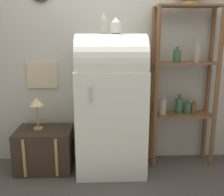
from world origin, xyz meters
name	(u,v)px	position (x,y,z in m)	size (l,w,h in m)	color
ground_plane	(112,179)	(0.00, 0.00, 0.00)	(12.00, 12.00, 0.00)	#4C4742
wall_back	(110,53)	(0.00, 0.57, 1.35)	(7.00, 0.09, 2.70)	#B7B7AD
refrigerator	(111,103)	(0.00, 0.24, 0.81)	(0.77, 0.65, 1.57)	silver
suitcase_trunk	(45,149)	(-0.78, 0.28, 0.24)	(0.64, 0.48, 0.49)	#33281E
shelf_unit	(183,81)	(0.86, 0.38, 1.03)	(0.75, 0.30, 1.88)	brown
vase_left	(104,23)	(-0.08, 0.24, 1.68)	(0.07, 0.07, 0.22)	beige
vase_center	(116,26)	(0.05, 0.23, 1.65)	(0.12, 0.12, 0.17)	white
desk_lamp	(37,104)	(-0.85, 0.30, 0.79)	(0.16, 0.16, 0.37)	#AD8942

